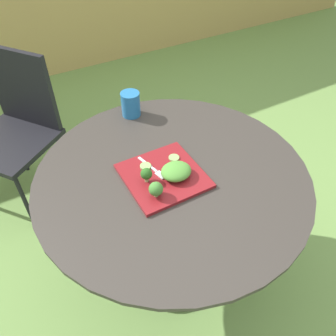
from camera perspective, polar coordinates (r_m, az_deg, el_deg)
The scene contains 11 objects.
ground_plane at distance 1.91m, azimuth 0.52°, elevation -16.63°, with size 12.00×12.00×0.00m, color #70994C.
patio_table at distance 1.48m, azimuth 0.64°, elevation -6.71°, with size 1.07×1.07×0.72m.
patio_chair at distance 2.12m, azimuth -24.01°, elevation 7.23°, with size 0.62×0.62×0.90m.
salad_plate at distance 1.31m, azimuth -0.72°, elevation -1.38°, with size 0.29×0.29×0.01m, color maroon.
drinking_glass at distance 1.62m, azimuth -6.23°, elevation 10.37°, with size 0.09×0.09×0.12m.
fork at distance 1.32m, azimuth -2.41°, elevation -0.21°, with size 0.05×0.15×0.00m.
lettuce_mound at distance 1.29m, azimuth 1.48°, elevation -0.49°, with size 0.12×0.10×0.05m, color #519338.
broccoli_floret_0 at distance 1.26m, azimuth -3.69°, elevation -0.95°, with size 0.04×0.04×0.06m.
broccoli_floret_1 at distance 1.21m, azimuth -2.03°, elevation -3.53°, with size 0.05×0.05×0.06m.
cucumber_slice_0 at distance 1.37m, azimuth 1.00°, elevation 1.73°, with size 0.04×0.04×0.01m, color #8EB766.
cucumber_slice_1 at distance 1.34m, azimuth -3.77°, elevation 0.30°, with size 0.04×0.04×0.01m, color #8EB766.
Camera 1 is at (-0.48, -0.82, 1.65)m, focal length 36.54 mm.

